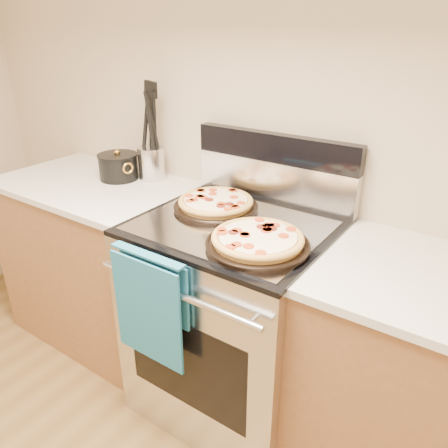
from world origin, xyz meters
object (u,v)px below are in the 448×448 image
Objects in this scene: pepperoni_pizza_back at (216,204)px; saucepan at (119,168)px; pepperoni_pizza_front at (258,241)px; utensil_crock at (151,163)px; range_body at (234,320)px.

saucepan reaches higher than pepperoni_pizza_back.
pepperoni_pizza_back is at bearing 148.25° from pepperoni_pizza_front.
utensil_crock reaches higher than pepperoni_pizza_back.
pepperoni_pizza_front is at bearing -23.57° from utensil_crock.
pepperoni_pizza_back is at bearing -17.94° from utensil_crock.
pepperoni_pizza_front reaches higher than range_body.
pepperoni_pizza_back is 1.79× the size of saucepan.
utensil_crock is at bearing 160.24° from range_body.
pepperoni_pizza_back is (-0.14, 0.07, 0.50)m from range_body.
pepperoni_pizza_front is at bearing -15.51° from saucepan.
saucepan is (-0.99, 0.27, 0.02)m from pepperoni_pizza_front.
utensil_crock is 0.17m from saucepan.
utensil_crock reaches higher than range_body.
range_body is 5.39× the size of utensil_crock.
range_body is 0.89m from utensil_crock.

